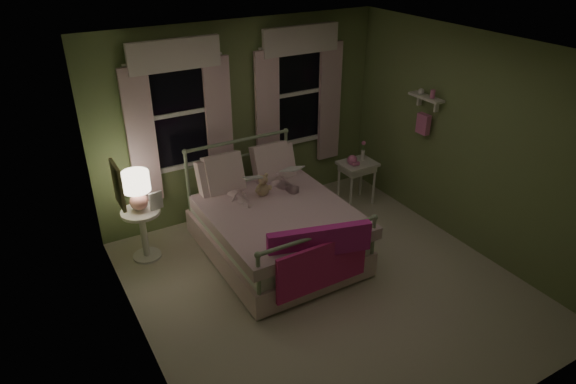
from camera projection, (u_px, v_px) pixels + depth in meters
room_shell at (331, 182)px, 5.18m from camera, size 4.20×4.20×4.20m
bed at (274, 225)px, 6.19m from camera, size 1.58×2.04×1.18m
pink_throw at (321, 252)px, 5.30m from camera, size 1.10×0.38×0.71m
child_left at (236, 177)px, 6.14m from camera, size 0.26×0.17×0.72m
child_right at (277, 168)px, 6.39m from camera, size 0.39×0.34×0.68m
book_left at (245, 182)px, 5.93m from camera, size 0.22×0.16×0.26m
book_right at (287, 175)px, 6.20m from camera, size 0.22×0.16×0.26m
teddy_bear at (263, 187)px, 6.20m from camera, size 0.22×0.18×0.30m
nightstand_left at (143, 227)px, 6.08m from camera, size 0.46×0.46×0.65m
table_lamp at (137, 187)px, 5.83m from camera, size 0.31×0.31×0.48m
book_nightstand at (151, 211)px, 5.96m from camera, size 0.19×0.24×0.02m
nightstand_right at (357, 169)px, 7.22m from camera, size 0.50×0.40×0.64m
pink_toy at (352, 160)px, 7.09m from camera, size 0.14×0.19×0.14m
bud_vase at (363, 150)px, 7.19m from camera, size 0.06×0.06×0.28m
window_left at (179, 109)px, 6.21m from camera, size 1.34×0.13×1.96m
window_right at (299, 89)px, 6.96m from camera, size 1.34×0.13×1.96m
wall_shelf at (425, 111)px, 6.45m from camera, size 0.15×0.50×0.60m
framed_picture at (118, 185)px, 4.69m from camera, size 0.03×0.32×0.42m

